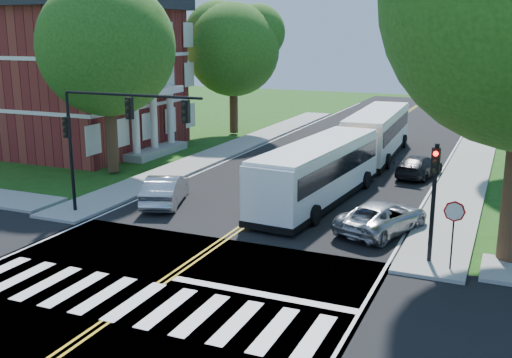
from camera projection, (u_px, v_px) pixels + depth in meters
The scene contains 21 objects.
ground at pixel (144, 295), 19.60m from camera, with size 140.00×140.00×0.00m, color #214511.
road at pixel (314, 177), 35.64m from camera, with size 14.00×96.00×0.01m, color black.
cross_road at pixel (144, 295), 19.60m from camera, with size 60.00×12.00×0.01m, color black.
center_line at pixel (333, 164), 39.21m from camera, with size 0.36×70.00×0.01m, color gold.
edge_line_w at pixel (239, 155), 41.83m from camera, with size 0.12×70.00×0.01m, color silver.
edge_line_e at pixel (440, 173), 36.58m from camera, with size 0.12×70.00×0.01m, color silver.
crosswalk at pixel (135, 301), 19.15m from camera, with size 12.60×3.00×0.01m, color silver.
stop_bar at pixel (261, 294), 19.67m from camera, with size 6.60×0.40×0.01m, color silver.
sidewalk_nw at pixel (238, 146), 45.07m from camera, with size 2.60×40.00×0.15m, color gray.
sidewalk_ne at pixel (470, 165), 38.66m from camera, with size 2.60×40.00×0.15m, color gray.
tree_west_near at pixel (107, 48), 34.72m from camera, with size 8.00×8.00×11.40m.
tree_west_far at pixel (233, 50), 48.92m from camera, with size 7.60×7.60×10.67m.
brick_building at pixel (43, 73), 44.60m from camera, with size 20.00×13.00×10.80m.
signal_nw at pixel (110, 125), 26.54m from camera, with size 7.15×0.46×5.66m.
signal_ne at pixel (434, 188), 21.47m from camera, with size 0.30×0.46×4.40m.
stop_sign at pixel (454, 219), 20.97m from camera, with size 0.76×0.08×2.53m.
bus_lead at pixel (319, 171), 29.98m from camera, with size 3.53×11.93×3.04m.
bus_follow at pixel (377, 132), 41.18m from camera, with size 3.34×12.33×3.17m.
hatchback at pixel (165, 190), 29.76m from camera, with size 1.61×4.61×1.52m, color #AEB1B5.
suv at pixel (383, 217), 25.64m from camera, with size 2.25×4.87×1.35m, color #A1A3A8.
dark_sedan at pixel (419, 166), 35.53m from camera, with size 1.79×4.41×1.28m, color black.
Camera 1 is at (10.58, -15.17, 8.38)m, focal length 42.00 mm.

